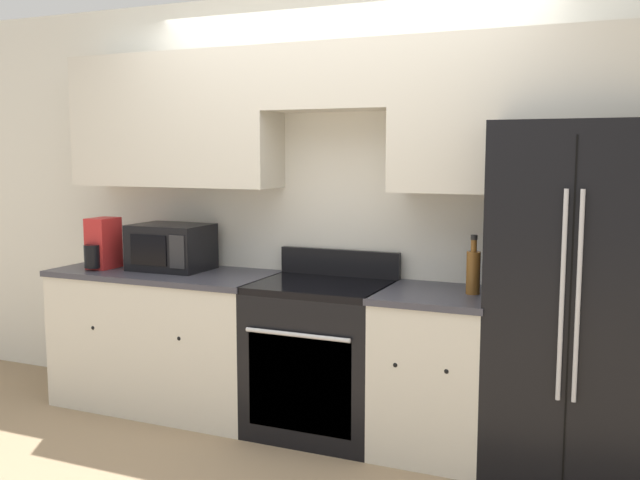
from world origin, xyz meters
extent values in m
plane|color=#937A5B|center=(0.00, 0.00, 0.00)|extent=(12.00, 12.00, 0.00)
cube|color=silver|center=(0.00, 0.66, 1.30)|extent=(8.00, 0.06, 2.60)
cube|color=beige|center=(-1.08, 0.46, 1.83)|extent=(1.41, 0.33, 0.83)
cube|color=beige|center=(0.01, 0.46, 2.06)|extent=(0.77, 0.33, 0.37)
cube|color=beige|center=(1.09, 0.46, 1.83)|extent=(1.40, 0.33, 0.83)
cube|color=beige|center=(-1.08, 0.31, 0.43)|extent=(1.41, 0.62, 0.85)
cube|color=#383842|center=(-1.08, 0.31, 0.87)|extent=(1.44, 0.64, 0.03)
sphere|color=black|center=(-1.40, 0.00, 0.55)|extent=(0.03, 0.03, 0.03)
sphere|color=black|center=(-0.77, 0.00, 0.55)|extent=(0.03, 0.03, 0.03)
cube|color=beige|center=(0.69, 0.31, 0.43)|extent=(0.59, 0.62, 0.85)
cube|color=#383842|center=(0.69, 0.31, 0.87)|extent=(0.61, 0.64, 0.03)
sphere|color=black|center=(0.55, 0.00, 0.55)|extent=(0.03, 0.03, 0.03)
sphere|color=black|center=(0.82, 0.00, 0.55)|extent=(0.03, 0.03, 0.03)
cube|color=black|center=(0.01, 0.31, 0.42)|extent=(0.77, 0.62, 0.85)
cube|color=black|center=(0.01, 0.01, 0.38)|extent=(0.61, 0.01, 0.54)
cube|color=black|center=(0.01, 0.31, 0.87)|extent=(0.77, 0.62, 0.04)
cube|color=black|center=(0.01, 0.59, 0.97)|extent=(0.77, 0.04, 0.16)
cylinder|color=silver|center=(0.01, -0.02, 0.66)|extent=(0.61, 0.02, 0.02)
cube|color=black|center=(1.38, 0.38, 0.89)|extent=(0.81, 0.76, 1.78)
cube|color=black|center=(1.38, 0.00, 0.89)|extent=(0.01, 0.01, 1.64)
cylinder|color=#B7B7BC|center=(1.35, -0.02, 0.98)|extent=(0.02, 0.02, 0.98)
cylinder|color=#B7B7BC|center=(1.42, -0.02, 0.98)|extent=(0.02, 0.02, 0.98)
cube|color=black|center=(-1.07, 0.38, 1.03)|extent=(0.48, 0.36, 0.29)
cube|color=black|center=(-1.11, 0.19, 1.03)|extent=(0.27, 0.01, 0.19)
cube|color=#262628|center=(-0.90, 0.19, 1.03)|extent=(0.11, 0.01, 0.20)
cylinder|color=brown|center=(0.87, 0.34, 1.00)|extent=(0.07, 0.07, 0.23)
cylinder|color=brown|center=(0.87, 0.34, 1.14)|extent=(0.03, 0.03, 0.06)
cylinder|color=black|center=(0.87, 0.34, 1.19)|extent=(0.04, 0.04, 0.03)
cube|color=#B22323|center=(-1.50, 0.25, 1.05)|extent=(0.15, 0.20, 0.33)
cylinder|color=black|center=(-1.50, 0.14, 0.98)|extent=(0.10, 0.10, 0.15)
camera|label=1|loc=(1.61, -3.39, 1.63)|focal=40.00mm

